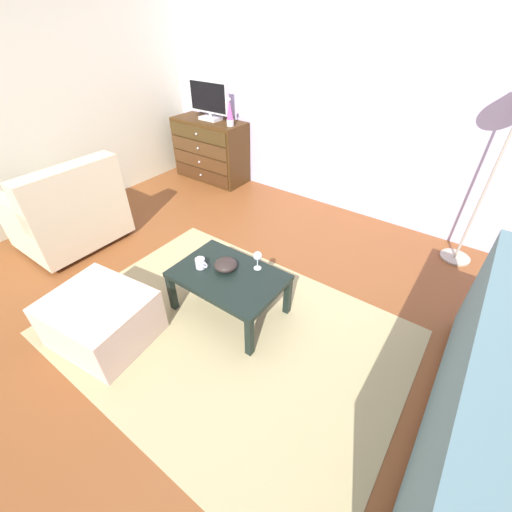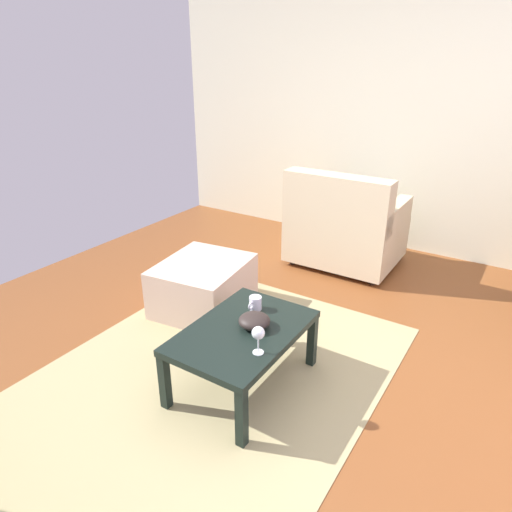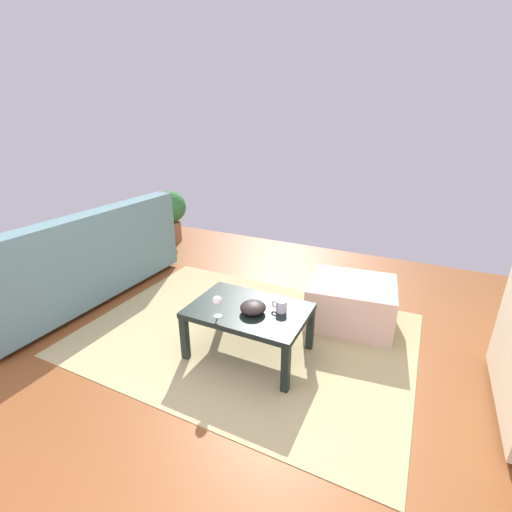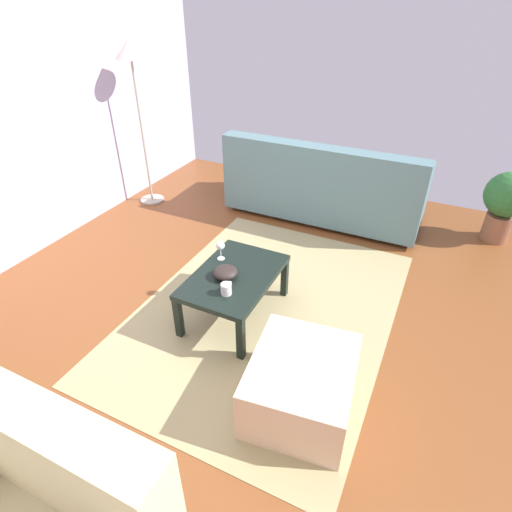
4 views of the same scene
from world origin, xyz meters
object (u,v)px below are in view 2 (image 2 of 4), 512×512
coffee_table (243,337)px  bowl_decorative (254,321)px  armchair (345,228)px  ottoman (203,286)px  mug (255,303)px  wine_glass (258,334)px

coffee_table → bowl_decorative: size_ratio=4.66×
coffee_table → bowl_decorative: 0.11m
armchair → ottoman: bearing=-23.3°
coffee_table → mug: (-0.23, -0.06, 0.09)m
coffee_table → armchair: armchair is taller
mug → ottoman: size_ratio=0.16×
armchair → ottoman: size_ratio=1.35×
bowl_decorative → ottoman: bearing=-123.4°
coffee_table → wine_glass: (0.14, 0.19, 0.17)m
coffee_table → bowl_decorative: bowl_decorative is taller
mug → ottoman: mug is taller
armchair → coffee_table: bearing=5.4°
mug → ottoman: (-0.36, -0.71, -0.24)m
armchair → bowl_decorative: bearing=6.8°
coffee_table → wine_glass: 0.29m
mug → armchair: bearing=-175.9°
armchair → ottoman: 1.49m
mug → ottoman: bearing=-117.2°
wine_glass → armchair: bearing=-169.8°
mug → coffee_table: bearing=15.3°
wine_glass → ottoman: 1.25m
coffee_table → armchair: (-1.95, -0.18, 0.02)m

